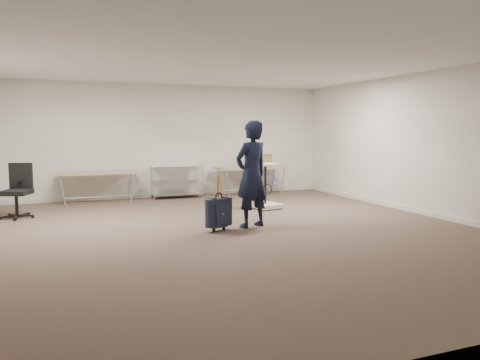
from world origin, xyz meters
name	(u,v)px	position (x,y,z in m)	size (l,w,h in m)	color
ground	(237,232)	(0.00, 0.00, 0.00)	(9.00, 9.00, 0.00)	#4C392E
room_shell	(212,215)	(0.00, 1.38, 0.05)	(8.00, 9.00, 9.00)	beige
folding_table_left	(97,174)	(-1.90, 3.95, 0.68)	(1.80, 0.75, 0.73)	#917C59
folding_table_right	(251,169)	(1.90, 3.95, 0.68)	(1.80, 0.75, 0.73)	#917C59
wire_shelf	(177,180)	(0.00, 4.20, 0.44)	(1.22, 0.47, 0.80)	silver
person	(252,174)	(0.37, 0.29, 0.92)	(0.67, 0.44, 1.84)	black
suitcase	(219,212)	(-0.26, 0.17, 0.32)	(0.39, 0.30, 0.93)	black
office_chair	(18,201)	(-3.47, 2.69, 0.32)	(0.63, 0.64, 1.04)	black
equipment_cart	(267,197)	(1.41, 1.93, 0.26)	(0.63, 0.63, 0.97)	#BFB5A4
cardboard_box	(263,160)	(2.27, 4.05, 0.89)	(0.42, 0.32, 0.32)	olive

